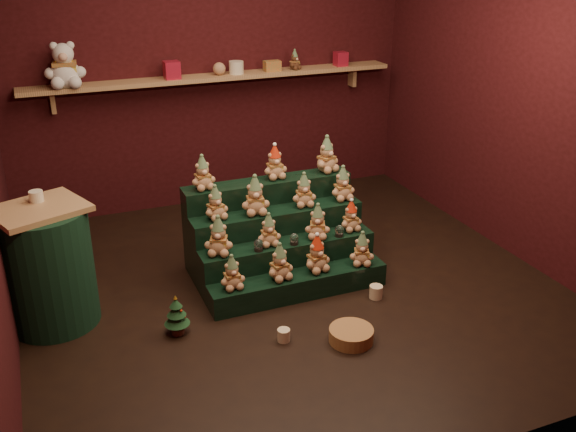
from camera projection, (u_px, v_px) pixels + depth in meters
name	position (u px, v px, depth m)	size (l,w,h in m)	color
ground	(291.00, 286.00, 5.05)	(4.00, 4.00, 0.00)	black
back_wall	(211.00, 63.00, 6.24)	(4.00, 0.10, 2.80)	black
front_wall	(472.00, 222.00, 2.75)	(4.00, 0.10, 2.80)	black
right_wall	(524.00, 88.00, 5.20)	(0.10, 4.00, 2.80)	black
back_shelf	(216.00, 78.00, 6.13)	(3.60, 0.26, 0.24)	tan
riser_tier_front	(299.00, 285.00, 4.88)	(1.40, 0.22, 0.18)	black
riser_tier_midfront	(288.00, 262.00, 5.04)	(1.40, 0.22, 0.36)	black
riser_tier_midback	(278.00, 241.00, 5.19)	(1.40, 0.22, 0.54)	black
riser_tier_back	(268.00, 220.00, 5.34)	(1.40, 0.22, 0.72)	black
teddy_0	(232.00, 272.00, 4.62)	(0.18, 0.17, 0.26)	#A97B5E
teddy_1	(280.00, 262.00, 4.74)	(0.20, 0.18, 0.28)	#A97B5E
teddy_2	(317.00, 253.00, 4.86)	(0.21, 0.19, 0.29)	#A97B5E
teddy_3	(362.00, 249.00, 4.96)	(0.19, 0.17, 0.27)	#A97B5E
teddy_4	(218.00, 236.00, 4.72)	(0.21, 0.19, 0.30)	#A97B5E
teddy_5	(269.00, 230.00, 4.86)	(0.18, 0.16, 0.25)	#A97B5E
teddy_6	(318.00, 221.00, 4.98)	(0.20, 0.18, 0.27)	#A97B5E
teddy_7	(351.00, 216.00, 5.11)	(0.18, 0.16, 0.25)	#A97B5E
teddy_8	(215.00, 203.00, 4.87)	(0.19, 0.17, 0.27)	#A97B5E
teddy_9	(255.00, 195.00, 4.95)	(0.22, 0.20, 0.31)	#A97B5E
teddy_10	(304.00, 190.00, 5.11)	(0.19, 0.17, 0.27)	#A97B5E
teddy_11	(343.00, 183.00, 5.23)	(0.20, 0.18, 0.28)	#A97B5E
teddy_12	(203.00, 173.00, 4.95)	(0.19, 0.17, 0.27)	#A97B5E
teddy_13	(275.00, 162.00, 5.18)	(0.20, 0.18, 0.27)	#A97B5E
teddy_14	(327.00, 154.00, 5.32)	(0.21, 0.19, 0.30)	#A97B5E
snow_globe_a	(258.00, 245.00, 4.80)	(0.07, 0.07, 0.10)	black
snow_globe_b	(294.00, 239.00, 4.90)	(0.07, 0.07, 0.09)	black
snow_globe_c	(339.00, 231.00, 5.04)	(0.07, 0.07, 0.09)	black
side_table	(48.00, 267.00, 4.42)	(0.72, 0.66, 0.89)	tan
table_ornament	(36.00, 196.00, 4.31)	(0.09, 0.09, 0.07)	beige
mini_christmas_tree	(177.00, 315.00, 4.39)	(0.18, 0.18, 0.30)	#462319
mug_left	(284.00, 335.00, 4.35)	(0.09, 0.09, 0.09)	beige
mug_right	(376.00, 292.00, 4.87)	(0.10, 0.10, 0.10)	beige
wicker_basket	(351.00, 335.00, 4.35)	(0.30, 0.30, 0.09)	#A36D41
white_bear	(64.00, 59.00, 5.52)	(0.35, 0.31, 0.49)	white
brown_bear	(295.00, 60.00, 6.33)	(0.14, 0.12, 0.19)	#4F2A1A
gift_tin_red_a	(172.00, 70.00, 5.92)	(0.14, 0.14, 0.16)	#B51B35
gift_tin_cream	(236.00, 67.00, 6.14)	(0.14, 0.14, 0.12)	beige
gift_tin_red_b	(341.00, 59.00, 6.52)	(0.12, 0.12, 0.14)	#B51B35
shelf_plush_ball	(219.00, 69.00, 6.08)	(0.12, 0.12, 0.12)	#A97B5E
scarf_gift_box	(272.00, 66.00, 6.27)	(0.16, 0.10, 0.10)	#D14E1D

